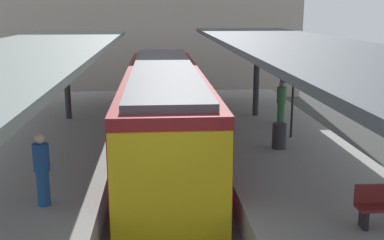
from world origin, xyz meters
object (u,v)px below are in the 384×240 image
litter_bin (279,136)px  passenger_mid_platform (42,169)px  passenger_far_end (281,102)px  commuter_train (164,109)px  platform_sign (293,90)px

litter_bin → passenger_mid_platform: size_ratio=0.48×
passenger_mid_platform → passenger_far_end: (7.32, 7.29, -0.02)m
litter_bin → passenger_mid_platform: passenger_mid_platform is taller
commuter_train → platform_sign: commuter_train is taller
litter_bin → passenger_far_end: bearing=74.4°
commuter_train → litter_bin: bearing=-38.0°
platform_sign → passenger_far_end: size_ratio=1.36×
commuter_train → litter_bin: commuter_train is taller
litter_bin → passenger_mid_platform: bearing=-148.1°
platform_sign → litter_bin: platform_sign is taller
passenger_mid_platform → commuter_train: bearing=67.2°
passenger_far_end → passenger_mid_platform: bearing=-135.1°
commuter_train → platform_sign: (4.31, -1.51, 0.90)m
commuter_train → passenger_far_end: bearing=6.9°
litter_bin → passenger_mid_platform: 7.54m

